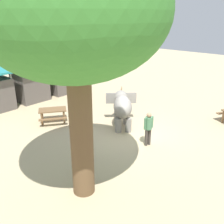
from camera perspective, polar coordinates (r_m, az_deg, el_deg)
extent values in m
plane|color=tan|center=(13.01, 4.12, -4.99)|extent=(60.00, 60.00, 0.00)
cylinder|color=gray|center=(14.00, 1.12, -1.28)|extent=(0.32, 0.32, 0.75)
cylinder|color=gray|center=(14.04, 3.24, -1.24)|extent=(0.32, 0.32, 0.75)
cylinder|color=gray|center=(13.06, 1.41, -3.01)|extent=(0.32, 0.32, 0.75)
cylinder|color=gray|center=(13.10, 3.69, -2.96)|extent=(0.32, 0.32, 0.75)
ellipsoid|color=gray|center=(13.24, 2.42, 1.18)|extent=(2.00, 1.99, 1.12)
sphere|color=gray|center=(14.28, 2.03, 3.30)|extent=(0.80, 0.80, 0.80)
cone|color=gray|center=(14.80, 1.90, 1.05)|extent=(0.25, 0.25, 1.26)
cube|color=gray|center=(14.14, -0.08, 3.13)|extent=(0.53, 0.53, 0.60)
cube|color=gray|center=(14.22, 4.19, 3.18)|extent=(0.53, 0.53, 0.60)
cylinder|color=#3F3833|center=(11.85, 7.72, -5.68)|extent=(0.14, 0.14, 0.82)
cylinder|color=#3F3833|center=(11.95, 8.41, -5.48)|extent=(0.14, 0.14, 0.82)
cylinder|color=#4C7F59|center=(11.61, 8.24, -2.50)|extent=(0.32, 0.32, 0.58)
sphere|color=tan|center=(11.45, 8.35, -0.67)|extent=(0.22, 0.22, 0.22)
cylinder|color=#4C7F59|center=(11.48, 7.42, -2.65)|extent=(0.09, 0.09, 0.55)
cylinder|color=#4C7F59|center=(11.72, 9.06, -2.22)|extent=(0.09, 0.09, 0.55)
cylinder|color=brown|center=(8.12, -6.89, -5.04)|extent=(0.74, 0.74, 4.34)
ellipsoid|color=#387A2D|center=(7.29, -8.24, 21.73)|extent=(5.51, 5.05, 3.90)
cube|color=#9E7A51|center=(17.64, 1.48, 3.82)|extent=(1.37, 1.14, 0.06)
cube|color=#9E7A51|center=(17.56, 2.04, 4.52)|extent=(1.17, 0.87, 0.40)
cube|color=#9E7A51|center=(17.22, 1.33, 2.54)|extent=(0.28, 0.34, 0.42)
cube|color=#9E7A51|center=(18.21, 1.61, 3.60)|extent=(0.28, 0.34, 0.42)
cube|color=brown|center=(14.47, -13.25, 0.51)|extent=(1.69, 1.52, 0.06)
cylinder|color=brown|center=(14.34, -15.50, -1.59)|extent=(0.10, 0.10, 0.72)
cylinder|color=brown|center=(14.94, -15.43, -0.65)|extent=(0.10, 0.10, 0.72)
cylinder|color=brown|center=(14.32, -10.72, -1.21)|extent=(0.10, 0.10, 0.72)
cylinder|color=brown|center=(14.91, -10.84, -0.28)|extent=(0.10, 0.10, 0.72)
cube|color=brown|center=(14.01, -13.13, -1.56)|extent=(1.36, 1.06, 0.05)
cube|color=brown|center=(15.16, -13.17, 0.22)|extent=(1.36, 1.06, 0.05)
cylinder|color=brown|center=(15.49, 23.69, -0.93)|extent=(0.10, 0.10, 0.72)
cylinder|color=gray|center=(18.52, -23.74, 5.27)|extent=(0.10, 0.10, 2.40)
cylinder|color=gray|center=(17.10, -21.39, 4.39)|extent=(0.10, 0.10, 2.40)
cube|color=#59514C|center=(18.61, -17.88, 5.48)|extent=(2.00, 1.80, 2.00)
cube|color=#388C47|center=(18.29, -18.40, 9.88)|extent=(2.50, 2.50, 0.12)
cylinder|color=gray|center=(19.68, -16.94, 7.02)|extent=(0.10, 0.10, 2.40)
cylinder|color=gray|center=(18.35, -14.23, 6.29)|extent=(0.10, 0.10, 2.40)
cylinder|color=gray|center=(18.84, -21.57, 5.84)|extent=(0.10, 0.10, 2.40)
cylinder|color=gray|center=(17.45, -19.09, 5.01)|extent=(0.10, 0.10, 2.40)
cube|color=#59514C|center=(19.98, -11.50, 7.14)|extent=(2.00, 1.80, 2.00)
cube|color=#C63833|center=(19.69, -11.81, 11.25)|extent=(2.50, 2.50, 0.12)
cylinder|color=gray|center=(21.10, -10.93, 8.47)|extent=(0.10, 0.10, 2.40)
cylinder|color=gray|center=(19.86, -8.03, 7.86)|extent=(0.10, 0.10, 2.40)
cylinder|color=gray|center=(20.09, -15.01, 7.50)|extent=(0.10, 0.10, 2.40)
cylinder|color=gray|center=(18.79, -12.22, 6.81)|extent=(0.10, 0.10, 2.40)
cylinder|color=gray|center=(16.00, 2.24, 0.85)|extent=(0.36, 0.36, 0.32)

